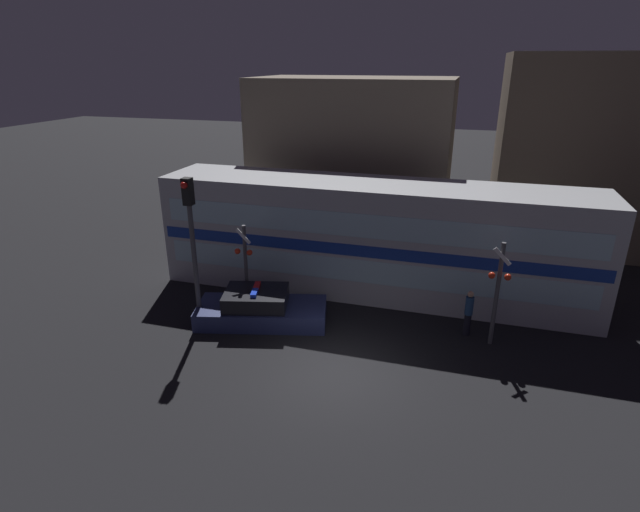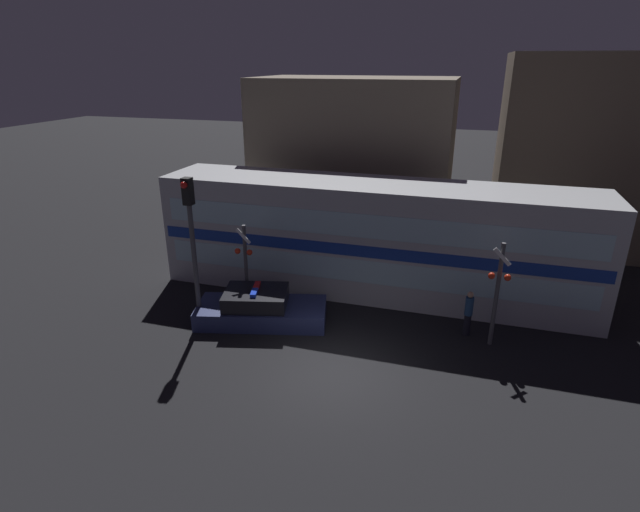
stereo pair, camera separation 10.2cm
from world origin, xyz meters
TOP-DOWN VIEW (x-y plane):
  - ground_plane at (0.00, 0.00)m, footprint 120.00×120.00m
  - train at (-0.13, 6.14)m, footprint 16.91×3.08m
  - police_car at (-3.42, 2.36)m, footprint 4.91×2.98m
  - pedestrian at (3.72, 3.51)m, footprint 0.27×0.27m
  - crossing_signal_near at (4.49, 3.08)m, footprint 0.69×0.31m
  - crossing_signal_far at (-4.35, 3.30)m, footprint 0.69×0.31m
  - traffic_light_corner at (-5.47, 1.66)m, footprint 0.30×0.46m
  - building_left at (-2.47, 12.65)m, footprint 9.62×5.52m
  - building_center at (9.08, 15.45)m, footprint 9.01×6.78m

SIDE VIEW (x-z plane):
  - ground_plane at x=0.00m, z-range 0.00..0.00m
  - police_car at x=-3.42m, z-range -0.17..1.15m
  - pedestrian at x=3.72m, z-range 0.02..1.65m
  - crossing_signal_far at x=-4.35m, z-range 0.19..3.44m
  - crossing_signal_near at x=4.49m, z-range 0.20..3.77m
  - train at x=-0.13m, z-range 0.00..4.46m
  - traffic_light_corner at x=-5.47m, z-range 0.71..5.98m
  - building_left at x=-2.47m, z-range 0.00..8.04m
  - building_center at x=9.08m, z-range 0.00..9.16m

